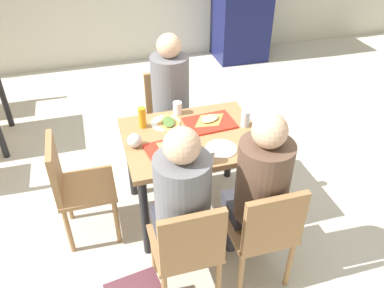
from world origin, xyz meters
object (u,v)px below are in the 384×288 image
person_in_brown_jacket (259,185)px  person_far_side (172,95)px  pizza_slice_a (174,147)px  foil_bundle (134,141)px  soda_can (245,119)px  tray_red_near (173,149)px  pizza_slice_c (169,122)px  chair_near_left (188,247)px  chair_far_side (169,111)px  condiment_bottle (142,118)px  chair_left_end (73,183)px  main_table (192,148)px  tray_red_far (210,123)px  paper_plate_center (166,123)px  chair_near_right (265,229)px  paper_plate_near_edge (221,149)px  person_in_red (181,200)px  pizza_slice_b (210,119)px  plastic_cup_a (177,108)px  plastic_cup_b (210,156)px

person_in_brown_jacket → person_far_side: 1.28m
pizza_slice_a → foil_bundle: size_ratio=2.54×
pizza_slice_a → soda_can: size_ratio=2.08×
tray_red_near → pizza_slice_c: bearing=82.4°
chair_near_left → chair_far_side: (0.24, 1.54, 0.00)m
condiment_bottle → pizza_slice_a: bearing=-66.9°
chair_left_end → pizza_slice_a: bearing=-10.9°
main_table → tray_red_near: tray_red_near is taller
person_far_side → tray_red_near: size_ratio=3.49×
tray_red_far → paper_plate_center: size_ratio=1.64×
chair_left_end → main_table: bearing=0.0°
chair_left_end → chair_near_right: bearing=-34.6°
chair_near_left → pizza_slice_c: size_ratio=3.67×
main_table → paper_plate_near_edge: size_ratio=4.44×
pizza_slice_a → person_in_red: bearing=-98.6°
condiment_bottle → pizza_slice_b: bearing=-8.1°
main_table → person_far_side: size_ratio=0.78×
chair_near_left → paper_plate_near_edge: size_ratio=3.85×
paper_plate_near_edge → person_in_brown_jacket: bearing=-76.8°
person_far_side → pizza_slice_c: 0.45m
paper_plate_near_edge → pizza_slice_c: size_ratio=0.95×
chair_left_end → paper_plate_center: bearing=16.3°
paper_plate_center → chair_near_right: bearing=-68.3°
pizza_slice_b → plastic_cup_a: bearing=137.4°
person_in_brown_jacket → chair_near_right: bearing=-90.0°
pizza_slice_a → condiment_bottle: condiment_bottle is taller
tray_red_near → person_far_side: bearing=77.4°
person_in_red → pizza_slice_b: 0.88m
person_in_brown_jacket → pizza_slice_a: person_in_brown_jacket is taller
pizza_slice_c → chair_near_right: bearing=-68.9°
chair_near_right → plastic_cup_b: bearing=116.5°
chair_near_right → soda_can: size_ratio=6.95×
person_far_side → foil_bundle: bearing=-122.6°
tray_red_far → paper_plate_near_edge: bearing=-94.3°
chair_near_right → foil_bundle: chair_near_right is taller
main_table → chair_near_right: bearing=-72.4°
pizza_slice_b → soda_can: 0.27m
main_table → chair_near_left: chair_near_left is taller
tray_red_far → condiment_bottle: 0.50m
pizza_slice_c → plastic_cup_a: size_ratio=2.31×
chair_far_side → condiment_bottle: size_ratio=5.30×
chair_left_end → plastic_cup_b: size_ratio=8.48×
tray_red_near → plastic_cup_a: (0.15, 0.46, 0.04)m
chair_near_left → chair_near_right: same height
person_far_side → pizza_slice_b: size_ratio=4.94×
chair_near_right → paper_plate_center: size_ratio=3.85×
chair_near_right → tray_red_near: 0.80m
plastic_cup_a → paper_plate_near_edge: bearing=-72.4°
person_in_red → plastic_cup_b: bearing=48.3°
tray_red_near → tray_red_far: 0.42m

